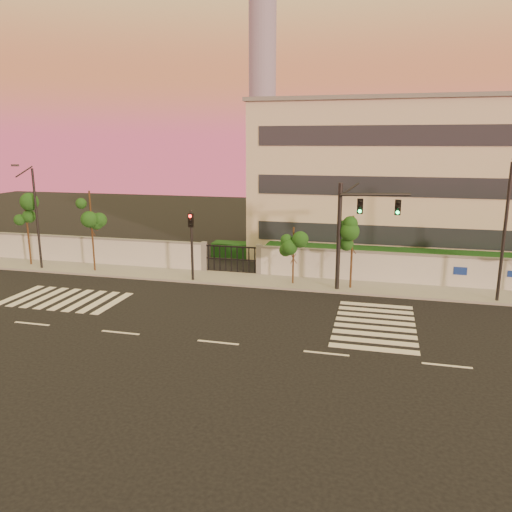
# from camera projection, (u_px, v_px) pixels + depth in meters

# --- Properties ---
(ground) EXTENTS (120.00, 120.00, 0.00)m
(ground) POSITION_uv_depth(u_px,v_px,m) (218.00, 343.00, 23.08)
(ground) COLOR black
(ground) RESTS_ON ground
(sidewalk) EXTENTS (60.00, 3.00, 0.15)m
(sidewalk) POSITION_uv_depth(u_px,v_px,m) (268.00, 281.00, 32.99)
(sidewalk) COLOR gray
(sidewalk) RESTS_ON ground
(perimeter_wall) EXTENTS (60.00, 0.36, 2.20)m
(perimeter_wall) POSITION_uv_depth(u_px,v_px,m) (275.00, 261.00, 34.16)
(perimeter_wall) COLOR silver
(perimeter_wall) RESTS_ON ground
(hedge_row) EXTENTS (41.00, 4.25, 1.80)m
(hedge_row) POSITION_uv_depth(u_px,v_px,m) (297.00, 257.00, 36.55)
(hedge_row) COLOR black
(hedge_row) RESTS_ON ground
(institutional_building) EXTENTS (24.40, 12.40, 12.25)m
(institutional_building) POSITION_uv_depth(u_px,v_px,m) (408.00, 179.00, 40.34)
(institutional_building) COLOR beige
(institutional_building) RESTS_ON ground
(distant_skyscraper) EXTENTS (16.00, 16.00, 118.00)m
(distant_skyscraper) POSITION_uv_depth(u_px,v_px,m) (262.00, 48.00, 289.33)
(distant_skyscraper) COLOR slate
(distant_skyscraper) RESTS_ON ground
(road_markings) EXTENTS (57.00, 7.62, 0.02)m
(road_markings) POSITION_uv_depth(u_px,v_px,m) (212.00, 313.00, 27.01)
(road_markings) COLOR silver
(road_markings) RESTS_ON ground
(street_tree_b) EXTENTS (1.61, 1.28, 5.41)m
(street_tree_b) POSITION_uv_depth(u_px,v_px,m) (26.00, 213.00, 36.42)
(street_tree_b) COLOR #382314
(street_tree_b) RESTS_ON ground
(street_tree_c) EXTENTS (1.53, 1.22, 5.80)m
(street_tree_c) POSITION_uv_depth(u_px,v_px,m) (91.00, 213.00, 34.59)
(street_tree_c) COLOR #382314
(street_tree_c) RESTS_ON ground
(street_tree_d) EXTENTS (1.34, 1.07, 3.82)m
(street_tree_d) POSITION_uv_depth(u_px,v_px,m) (294.00, 243.00, 31.68)
(street_tree_d) COLOR #382314
(street_tree_d) RESTS_ON ground
(street_tree_e) EXTENTS (1.64, 1.30, 4.68)m
(street_tree_e) POSITION_uv_depth(u_px,v_px,m) (353.00, 236.00, 30.58)
(street_tree_e) COLOR #382314
(street_tree_e) RESTS_ON ground
(traffic_signal_main) EXTENTS (4.18, 1.25, 6.70)m
(traffic_signal_main) POSITION_uv_depth(u_px,v_px,m) (353.00, 224.00, 29.92)
(traffic_signal_main) COLOR black
(traffic_signal_main) RESTS_ON ground
(traffic_signal_secondary) EXTENTS (0.37, 0.35, 4.77)m
(traffic_signal_secondary) POSITION_uv_depth(u_px,v_px,m) (192.00, 237.00, 32.42)
(traffic_signal_secondary) COLOR black
(traffic_signal_secondary) RESTS_ON ground
(streetlight_west) EXTENTS (0.46, 1.83, 7.62)m
(streetlight_west) POSITION_uv_depth(u_px,v_px,m) (35.00, 214.00, 35.18)
(streetlight_west) COLOR black
(streetlight_west) RESTS_ON ground
(streetlight_east) EXTENTS (0.50, 2.02, 8.40)m
(streetlight_east) POSITION_uv_depth(u_px,v_px,m) (506.00, 226.00, 27.63)
(streetlight_east) COLOR black
(streetlight_east) RESTS_ON ground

